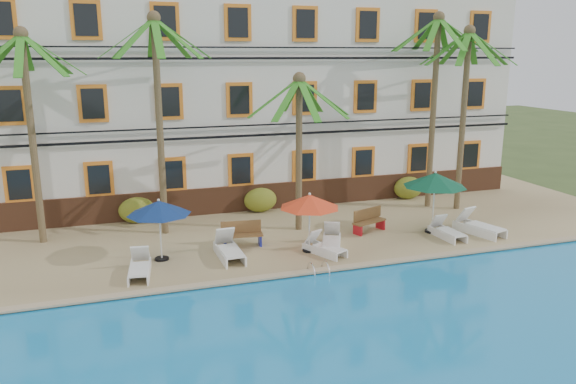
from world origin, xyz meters
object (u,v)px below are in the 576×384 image
object	(u,v)px
palm_c	(299,129)
lounger_c	(324,247)
palm_e	(465,94)
umbrella_blue	(159,208)
palm_a	(29,108)
lounger_e	(447,231)
umbrella_red	(310,202)
lounger_a	(140,267)
palm_d	(435,86)
umbrella_green	(435,180)
pool_ladder	(318,273)
lounger_f	(478,226)
palm_b	(158,96)
lounger_b	(229,249)
bench_left	(242,234)
bench_right	(368,220)
lounger_d	(331,240)

from	to	relation	value
palm_c	lounger_c	size ratio (longest dim) A/B	3.53
palm_e	umbrella_blue	xyz separation A→B (m)	(-13.63, -2.51, -3.35)
palm_a	lounger_c	world-z (taller)	palm_a
palm_e	umbrella_blue	world-z (taller)	palm_e
lounger_c	lounger_e	xyz separation A→B (m)	(5.20, 0.21, 0.01)
umbrella_red	lounger_a	size ratio (longest dim) A/B	1.16
palm_d	umbrella_green	distance (m)	5.30
palm_d	palm_e	size ratio (longest dim) A/B	1.07
umbrella_red	lounger_e	distance (m)	5.83
palm_c	pool_ladder	bearing A→B (deg)	-101.46
palm_a	lounger_f	xyz separation A→B (m)	(16.31, -4.29, -4.73)
umbrella_green	lounger_f	world-z (taller)	umbrella_green
palm_b	lounger_b	size ratio (longest dim) A/B	4.17
palm_b	palm_e	xyz separation A→B (m)	(13.17, -0.52, -0.18)
umbrella_blue	umbrella_red	world-z (taller)	umbrella_blue
lounger_f	bench_left	xyz separation A→B (m)	(-9.24, 1.51, 0.15)
umbrella_blue	bench_right	distance (m)	8.34
palm_a	lounger_c	xyz separation A→B (m)	(9.61, -4.55, -4.79)
palm_b	lounger_d	size ratio (longest dim) A/B	4.38
lounger_c	lounger_d	size ratio (longest dim) A/B	0.92
palm_c	umbrella_red	size ratio (longest dim) A/B	2.88
palm_d	pool_ladder	world-z (taller)	palm_d
palm_a	umbrella_green	world-z (taller)	palm_a
palm_c	palm_d	bearing A→B (deg)	12.05
umbrella_blue	umbrella_red	xyz separation A→B (m)	(5.15, -0.78, -0.01)
palm_c	palm_d	world-z (taller)	palm_d
umbrella_blue	umbrella_green	xyz separation A→B (m)	(10.59, -0.23, 0.27)
lounger_c	lounger_e	size ratio (longest dim) A/B	1.01
palm_c	umbrella_blue	size ratio (longest dim) A/B	2.87
umbrella_blue	lounger_f	size ratio (longest dim) A/B	1.00
lounger_b	bench_right	world-z (taller)	lounger_b
lounger_e	umbrella_blue	bearing A→B (deg)	174.70
bench_left	pool_ladder	world-z (taller)	bench_left
lounger_b	palm_a	bearing A→B (deg)	148.42
palm_c	lounger_c	bearing A→B (deg)	-92.14
palm_a	lounger_f	distance (m)	17.51
umbrella_blue	lounger_e	world-z (taller)	umbrella_blue
palm_a	bench_right	xyz separation A→B (m)	(12.26, -2.68, -4.57)
palm_e	lounger_f	bearing A→B (deg)	-111.82
palm_a	bench_left	world-z (taller)	palm_a
umbrella_red	lounger_c	bearing A→B (deg)	-47.13
lounger_a	palm_c	bearing A→B (deg)	25.17
umbrella_red	lounger_d	world-z (taller)	umbrella_red
palm_e	umbrella_green	bearing A→B (deg)	-138.00
umbrella_red	pool_ladder	size ratio (longest dim) A/B	2.92
lounger_a	lounger_d	size ratio (longest dim) A/B	0.97
palm_a	lounger_b	xyz separation A→B (m)	(6.32, -3.89, -4.73)
lounger_d	umbrella_green	bearing A→B (deg)	5.48
lounger_d	lounger_f	world-z (taller)	lounger_f
palm_a	umbrella_blue	size ratio (longest dim) A/B	3.61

